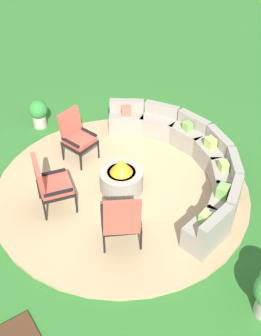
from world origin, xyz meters
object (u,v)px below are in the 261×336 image
object	(u,v)px
lounge_chair_front_left	(76,135)
potted_plant_0	(38,112)
lounge_chair_front_right	(50,183)
lounge_chair_back_left	(121,218)
curved_stone_bench	(189,159)
fire_pit	(121,177)

from	to	relation	value
lounge_chair_front_left	potted_plant_0	size ratio (longest dim) A/B	1.59
lounge_chair_front_right	lounge_chair_back_left	xyz separation A→B (m)	(1.36, 0.57, -0.00)
lounge_chair_back_left	curved_stone_bench	bearing A→B (deg)	48.31
fire_pit	curved_stone_bench	xyz separation A→B (m)	(0.29, 1.37, 0.03)
curved_stone_bench	lounge_chair_front_right	distance (m)	2.71
fire_pit	curved_stone_bench	bearing A→B (deg)	78.00
lounge_chair_front_left	lounge_chair_back_left	size ratio (longest dim) A/B	0.99
fire_pit	lounge_chair_back_left	xyz separation A→B (m)	(1.10, -0.71, 0.29)
lounge_chair_back_left	potted_plant_0	distance (m)	3.95
potted_plant_0	lounge_chair_front_left	bearing A→B (deg)	5.22
fire_pit	lounge_chair_front_left	world-z (taller)	lounge_chair_front_left
curved_stone_bench	lounge_chair_back_left	bearing A→B (deg)	-68.79
curved_stone_bench	potted_plant_0	xyz separation A→B (m)	(-3.12, -1.74, 0.03)
lounge_chair_front_right	curved_stone_bench	bearing A→B (deg)	91.66
curved_stone_bench	potted_plant_0	bearing A→B (deg)	-150.89
lounge_chair_front_left	fire_pit	bearing A→B (deg)	83.68
lounge_chair_front_right	lounge_chair_front_left	bearing A→B (deg)	147.54
fire_pit	lounge_chair_back_left	size ratio (longest dim) A/B	0.76
lounge_chair_back_left	potted_plant_0	xyz separation A→B (m)	(-3.93, 0.34, -0.23)
potted_plant_0	fire_pit	bearing A→B (deg)	7.46
lounge_chair_front_left	lounge_chair_front_right	world-z (taller)	lounge_chair_front_right
lounge_chair_back_left	potted_plant_0	size ratio (longest dim) A/B	1.60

